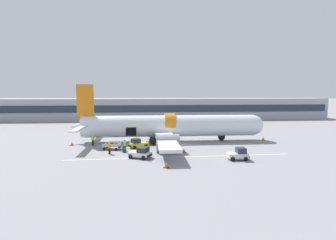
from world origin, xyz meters
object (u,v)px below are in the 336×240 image
at_px(airplane, 167,127).
at_px(baggage_tug_mid, 138,144).
at_px(ground_crew_loader_b, 125,145).
at_px(suitcase_on_tarmac_upright, 124,150).
at_px(baggage_tug_rear, 141,153).
at_px(ground_crew_loader_a, 93,140).
at_px(baggage_cart_loading, 112,146).
at_px(baggage_tug_lead, 238,155).
at_px(ground_crew_driver, 109,148).

distance_m(airplane, baggage_tug_mid, 7.12).
distance_m(ground_crew_loader_b, suitcase_on_tarmac_upright, 1.13).
relative_size(airplane, baggage_tug_mid, 10.68).
distance_m(airplane, baggage_tug_rear, 11.93).
height_order(airplane, ground_crew_loader_a, airplane).
relative_size(baggage_cart_loading, ground_crew_loader_b, 2.22).
xyz_separation_m(baggage_tug_lead, baggage_tug_rear, (-12.33, 1.89, -0.03)).
height_order(baggage_tug_mid, ground_crew_loader_a, ground_crew_loader_a).
height_order(airplane, baggage_cart_loading, airplane).
bearing_deg(airplane, baggage_cart_loading, -147.39).
height_order(airplane, baggage_tug_mid, airplane).
bearing_deg(baggage_tug_rear, baggage_tug_lead, -8.72).
relative_size(baggage_tug_mid, baggage_tug_rear, 0.97).
bearing_deg(baggage_tug_rear, ground_crew_loader_a, 132.66).
xyz_separation_m(airplane, baggage_tug_rear, (-4.30, -10.96, -1.93)).
bearing_deg(suitcase_on_tarmac_upright, ground_crew_loader_a, 135.71).
height_order(baggage_cart_loading, suitcase_on_tarmac_upright, baggage_cart_loading).
xyz_separation_m(ground_crew_loader_a, ground_crew_loader_b, (5.40, -4.23, -0.09)).
bearing_deg(baggage_tug_lead, ground_crew_driver, 165.28).
relative_size(baggage_tug_rear, baggage_cart_loading, 0.90).
height_order(baggage_tug_lead, ground_crew_driver, ground_crew_driver).
relative_size(baggage_cart_loading, ground_crew_loader_a, 2.01).
distance_m(airplane, ground_crew_loader_b, 9.64).
distance_m(baggage_tug_rear, baggage_cart_loading, 6.95).
xyz_separation_m(baggage_tug_mid, baggage_tug_rear, (0.56, -6.12, 0.02)).
bearing_deg(baggage_tug_mid, baggage_cart_loading, -169.65).
bearing_deg(baggage_tug_rear, baggage_tug_mid, 95.18).
xyz_separation_m(baggage_tug_mid, baggage_cart_loading, (-3.78, -0.69, -0.12)).
xyz_separation_m(baggage_cart_loading, ground_crew_driver, (0.00, -2.94, 0.40)).
bearing_deg(baggage_cart_loading, baggage_tug_lead, -23.72).
height_order(ground_crew_driver, suitcase_on_tarmac_upright, ground_crew_driver).
xyz_separation_m(ground_crew_loader_b, suitcase_on_tarmac_upright, (-0.02, -1.03, -0.48)).
relative_size(airplane, suitcase_on_tarmac_upright, 39.59).
distance_m(ground_crew_loader_a, ground_crew_loader_b, 6.86).
bearing_deg(ground_crew_loader_a, airplane, 11.81).
height_order(baggage_tug_lead, ground_crew_loader_a, ground_crew_loader_a).
bearing_deg(baggage_tug_rear, airplane, 68.58).
xyz_separation_m(ground_crew_loader_a, suitcase_on_tarmac_upright, (5.39, -5.25, -0.56)).
relative_size(baggage_tug_rear, ground_crew_driver, 1.91).
xyz_separation_m(baggage_tug_lead, ground_crew_loader_b, (-14.69, 6.09, 0.19)).
distance_m(airplane, ground_crew_loader_a, 12.44).
bearing_deg(baggage_tug_lead, ground_crew_loader_b, 157.47).
distance_m(ground_crew_loader_a, suitcase_on_tarmac_upright, 7.55).
relative_size(airplane, ground_crew_loader_b, 20.79).
bearing_deg(baggage_cart_loading, baggage_tug_rear, -51.39).
relative_size(baggage_tug_mid, ground_crew_loader_a, 1.76).
bearing_deg(ground_crew_driver, airplane, 44.45).
relative_size(baggage_tug_lead, ground_crew_loader_b, 1.61).
distance_m(baggage_tug_mid, baggage_cart_loading, 3.85).
bearing_deg(airplane, ground_crew_driver, -135.55).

